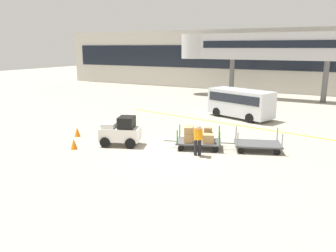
{
  "coord_description": "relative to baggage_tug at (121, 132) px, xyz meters",
  "views": [
    {
      "loc": [
        7.07,
        -14.29,
        5.16
      ],
      "look_at": [
        -1.25,
        1.49,
        0.86
      ],
      "focal_mm": 35.1,
      "sensor_mm": 36.0,
      "label": 1
    }
  ],
  "objects": [
    {
      "name": "baggage_cart_middle",
      "position": [
        6.73,
        2.44,
        -0.41
      ],
      "size": [
        3.07,
        2.1,
        1.1
      ],
      "color": "#4C4C4F",
      "rests_on": "ground_plane"
    },
    {
      "name": "apron_lead_line",
      "position": [
        5.48,
        7.24,
        -0.75
      ],
      "size": [
        21.42,
        3.96,
        0.01
      ],
      "primitive_type": "cube",
      "rotation": [
        0.0,
        0.0,
        -0.17
      ],
      "color": "yellow",
      "rests_on": "ground_plane"
    },
    {
      "name": "jet_bridge",
      "position": [
        2.57,
        20.43,
        4.42
      ],
      "size": [
        18.53,
        3.0,
        6.53
      ],
      "color": "#B7B7BC",
      "rests_on": "ground_plane"
    },
    {
      "name": "baggage_cart_lead",
      "position": [
        3.89,
        1.41,
        -0.19
      ],
      "size": [
        3.07,
        2.1,
        1.2
      ],
      "color": "#4C4C4F",
      "rests_on": "ground_plane"
    },
    {
      "name": "terminal_building",
      "position": [
        3.1,
        26.41,
        2.88
      ],
      "size": [
        59.29,
        2.51,
        7.26
      ],
      "color": "#BCB7AD",
      "rests_on": "ground_plane"
    },
    {
      "name": "safety_cone_near",
      "position": [
        -1.75,
        -1.72,
        -0.48
      ],
      "size": [
        0.36,
        0.36,
        0.55
      ],
      "primitive_type": "cone",
      "color": "orange",
      "rests_on": "ground_plane"
    },
    {
      "name": "baggage_tug",
      "position": [
        0.0,
        0.0,
        0.0
      ],
      "size": [
        2.35,
        1.81,
        1.58
      ],
      "color": "white",
      "rests_on": "ground_plane"
    },
    {
      "name": "shuttle_van",
      "position": [
        3.71,
        9.91,
        0.48
      ],
      "size": [
        5.16,
        3.47,
        2.1
      ],
      "color": "silver",
      "rests_on": "ground_plane"
    },
    {
      "name": "safety_cone_far",
      "position": [
        -3.35,
        0.25,
        -0.48
      ],
      "size": [
        0.36,
        0.36,
        0.55
      ],
      "primitive_type": "cone",
      "color": "orange",
      "rests_on": "ground_plane"
    },
    {
      "name": "ground_plane",
      "position": [
        3.1,
        0.43,
        -0.75
      ],
      "size": [
        120.0,
        120.0,
        0.0
      ],
      "primitive_type": "plane",
      "color": "#A8A08E"
    },
    {
      "name": "baggage_handler",
      "position": [
        4.35,
        0.28,
        0.11
      ],
      "size": [
        0.56,
        0.57,
        1.56
      ],
      "color": "black",
      "rests_on": "ground_plane"
    }
  ]
}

